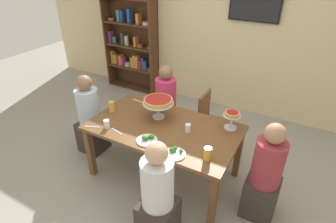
% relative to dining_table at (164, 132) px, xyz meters
% --- Properties ---
extents(ground_plane, '(12.00, 12.00, 0.00)m').
position_rel_dining_table_xyz_m(ground_plane, '(0.00, 0.00, -0.66)').
color(ground_plane, gray).
extents(rear_partition, '(8.00, 0.12, 2.80)m').
position_rel_dining_table_xyz_m(rear_partition, '(0.00, 2.20, 0.74)').
color(rear_partition, beige).
rests_on(rear_partition, ground_plane).
extents(dining_table, '(1.73, 0.99, 0.74)m').
position_rel_dining_table_xyz_m(dining_table, '(0.00, 0.00, 0.00)').
color(dining_table, brown).
rests_on(dining_table, ground_plane).
extents(bookshelf, '(1.10, 0.30, 2.21)m').
position_rel_dining_table_xyz_m(bookshelf, '(-1.89, 2.01, 0.44)').
color(bookshelf, '#4C2D19').
rests_on(bookshelf, ground_plane).
extents(television, '(0.77, 0.05, 0.46)m').
position_rel_dining_table_xyz_m(television, '(0.37, 2.11, 1.14)').
color(television, black).
extents(diner_far_left, '(0.34, 0.34, 1.15)m').
position_rel_dining_table_xyz_m(diner_far_left, '(-0.41, 0.78, -0.17)').
color(diner_far_left, '#382D28').
rests_on(diner_far_left, ground_plane).
extents(diner_head_east, '(0.34, 0.34, 1.15)m').
position_rel_dining_table_xyz_m(diner_head_east, '(1.19, -0.01, -0.17)').
color(diner_head_east, '#382D28').
rests_on(diner_head_east, ground_plane).
extents(diner_head_west, '(0.34, 0.34, 1.15)m').
position_rel_dining_table_xyz_m(diner_head_west, '(-1.16, -0.02, -0.17)').
color(diner_head_west, '#382D28').
rests_on(diner_head_west, ground_plane).
extents(diner_near_right, '(0.34, 0.34, 1.15)m').
position_rel_dining_table_xyz_m(diner_near_right, '(0.38, -0.78, -0.17)').
color(diner_near_right, '#382D28').
rests_on(diner_near_right, ground_plane).
extents(chair_far_right, '(0.40, 0.40, 0.87)m').
position_rel_dining_table_xyz_m(chair_far_right, '(0.30, 0.78, -0.17)').
color(chair_far_right, brown).
rests_on(chair_far_right, ground_plane).
extents(deep_dish_pizza_stand, '(0.37, 0.37, 0.25)m').
position_rel_dining_table_xyz_m(deep_dish_pizza_stand, '(-0.16, 0.15, 0.29)').
color(deep_dish_pizza_stand, silver).
rests_on(deep_dish_pizza_stand, dining_table).
extents(personal_pizza_stand, '(0.20, 0.20, 0.22)m').
position_rel_dining_table_xyz_m(personal_pizza_stand, '(0.69, 0.34, 0.24)').
color(personal_pizza_stand, silver).
rests_on(personal_pizza_stand, dining_table).
extents(salad_plate_near_diner, '(0.23, 0.23, 0.07)m').
position_rel_dining_table_xyz_m(salad_plate_near_diner, '(-0.02, -0.33, 0.10)').
color(salad_plate_near_diner, white).
rests_on(salad_plate_near_diner, dining_table).
extents(salad_plate_far_diner, '(0.21, 0.21, 0.07)m').
position_rel_dining_table_xyz_m(salad_plate_far_diner, '(0.34, -0.38, 0.10)').
color(salad_plate_far_diner, white).
rests_on(salad_plate_far_diner, dining_table).
extents(beer_glass_amber_tall, '(0.07, 0.07, 0.14)m').
position_rel_dining_table_xyz_m(beer_glass_amber_tall, '(0.66, -0.30, 0.15)').
color(beer_glass_amber_tall, gold).
rests_on(beer_glass_amber_tall, dining_table).
extents(beer_glass_amber_short, '(0.07, 0.07, 0.14)m').
position_rel_dining_table_xyz_m(beer_glass_amber_short, '(-0.74, -0.02, 0.15)').
color(beer_glass_amber_short, gold).
rests_on(beer_glass_amber_short, dining_table).
extents(water_glass_clear_near, '(0.07, 0.07, 0.10)m').
position_rel_dining_table_xyz_m(water_glass_clear_near, '(-0.56, -0.34, 0.13)').
color(water_glass_clear_near, white).
rests_on(water_glass_clear_near, dining_table).
extents(water_glass_clear_far, '(0.06, 0.06, 0.09)m').
position_rel_dining_table_xyz_m(water_glass_clear_far, '(0.29, 0.04, 0.13)').
color(water_glass_clear_far, white).
rests_on(water_glass_clear_far, dining_table).
extents(cutlery_fork_near, '(0.18, 0.06, 0.00)m').
position_rel_dining_table_xyz_m(cutlery_fork_near, '(-0.41, -0.35, 0.08)').
color(cutlery_fork_near, silver).
rests_on(cutlery_fork_near, dining_table).
extents(cutlery_knife_near, '(0.17, 0.08, 0.00)m').
position_rel_dining_table_xyz_m(cutlery_knife_near, '(-0.72, -0.41, 0.08)').
color(cutlery_knife_near, silver).
rests_on(cutlery_knife_near, dining_table).
extents(cutlery_fork_far, '(0.18, 0.04, 0.00)m').
position_rel_dining_table_xyz_m(cutlery_fork_far, '(-0.62, 0.37, 0.08)').
color(cutlery_fork_far, silver).
rests_on(cutlery_fork_far, dining_table).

